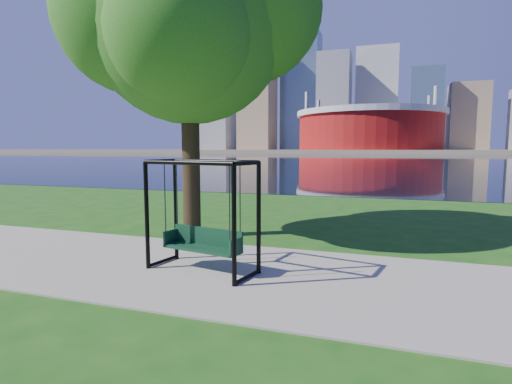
% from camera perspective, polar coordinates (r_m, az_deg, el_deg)
% --- Properties ---
extents(ground, '(900.00, 900.00, 0.00)m').
position_cam_1_polar(ground, '(7.88, -1.71, -10.54)').
color(ground, '#1E5114').
rests_on(ground, ground).
extents(path, '(120.00, 4.00, 0.03)m').
position_cam_1_polar(path, '(7.43, -3.08, -11.47)').
color(path, '#9E937F').
rests_on(path, ground).
extents(river, '(900.00, 180.00, 0.02)m').
position_cam_1_polar(river, '(109.13, 17.34, 4.66)').
color(river, black).
rests_on(river, ground).
extents(far_bank, '(900.00, 228.00, 2.00)m').
position_cam_1_polar(far_bank, '(313.09, 18.28, 5.58)').
color(far_bank, '#937F60').
rests_on(far_bank, ground).
extents(stadium, '(83.00, 83.00, 32.00)m').
position_cam_1_polar(stadium, '(242.70, 15.85, 8.71)').
color(stadium, maroon).
rests_on(stadium, far_bank).
extents(skyline, '(392.00, 66.00, 96.50)m').
position_cam_1_polar(skyline, '(328.27, 17.75, 11.71)').
color(skyline, gray).
rests_on(skyline, far_bank).
extents(swing, '(2.16, 1.27, 2.07)m').
position_cam_1_polar(swing, '(7.36, -7.66, -3.77)').
color(swing, black).
rests_on(swing, ground).
extents(park_tree, '(6.39, 5.78, 7.94)m').
position_cam_1_polar(park_tree, '(10.96, -9.73, 23.33)').
color(park_tree, black).
rests_on(park_tree, ground).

